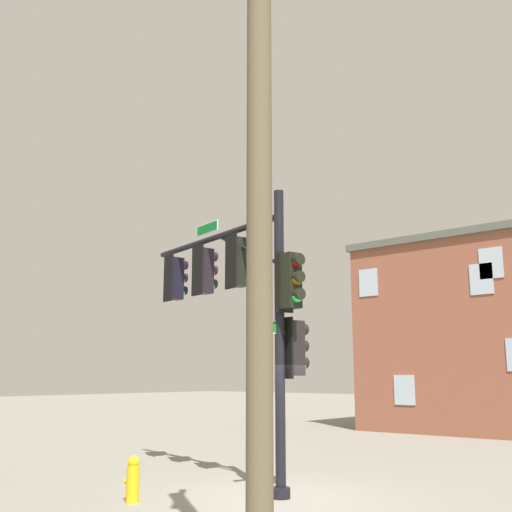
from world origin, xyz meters
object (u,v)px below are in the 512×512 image
object	(u,v)px
signal_pole_assembly	(242,293)
utility_pole	(259,175)
brick_building	(464,334)
fire_hydrant	(133,479)

from	to	relation	value
signal_pole_assembly	utility_pole	size ratio (longest dim) A/B	0.69
brick_building	utility_pole	bearing A→B (deg)	105.67
signal_pole_assembly	fire_hydrant	size ratio (longest dim) A/B	7.33
signal_pole_assembly	utility_pole	distance (m)	6.80
utility_pole	brick_building	bearing A→B (deg)	-74.33
signal_pole_assembly	utility_pole	xyz separation A→B (m)	(-4.61, 4.97, 0.45)
signal_pole_assembly	fire_hydrant	bearing A→B (deg)	78.80
brick_building	signal_pole_assembly	bearing A→B (deg)	94.47
fire_hydrant	brick_building	bearing A→B (deg)	-87.66
signal_pole_assembly	brick_building	xyz separation A→B (m)	(1.24, -15.91, -0.03)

